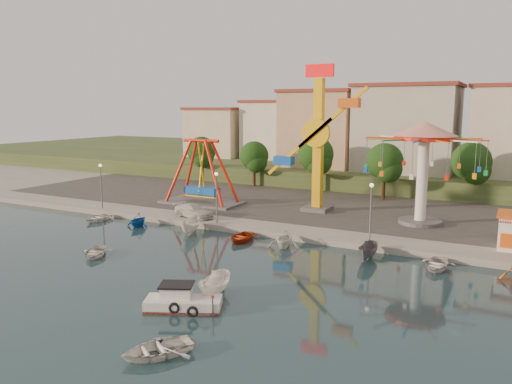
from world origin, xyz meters
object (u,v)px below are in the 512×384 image
Objects in this scene: skiff at (215,286)px; rowboat_a at (95,252)px; kamikaze_tower at (321,143)px; van at (194,211)px; cabin_motorboat at (182,302)px; pirate_ship_ride at (202,173)px; wave_swinger at (424,150)px.

rowboat_a is at bearing 157.73° from skiff.
kamikaze_tower is 3.37× the size of van.
cabin_motorboat is (1.87, -29.06, -7.98)m from kamikaze_tower.
van reaches higher than skiff.
pirate_ship_ride reaches higher than skiff.
kamikaze_tower is 4.82× the size of rowboat_a.
cabin_motorboat is 1.27× the size of skiff.
pirate_ship_ride is 21.76m from rowboat_a.
wave_swinger is 3.39× the size of rowboat_a.
skiff is (-8.63, -25.58, -7.44)m from wave_swinger.
skiff is (2.66, -26.49, -7.67)m from kamikaze_tower.
wave_swinger is 2.32× the size of cabin_motorboat.
wave_swinger reaches higher than van.
cabin_motorboat is (16.46, -26.77, -3.95)m from pirate_ship_ride.
pirate_ship_ride is 8.44m from van.
rowboat_a is (-11.23, -23.40, -8.07)m from kamikaze_tower.
kamikaze_tower is at bearing 175.39° from wave_swinger.
kamikaze_tower is at bearing 8.91° from pirate_ship_ride.
skiff reaches higher than rowboat_a.
cabin_motorboat is 14.27m from rowboat_a.
cabin_motorboat reaches higher than rowboat_a.
wave_swinger is (25.89, 1.38, 3.80)m from pirate_ship_ride.
van is (-13.64, 17.22, 0.55)m from skiff.
van is (0.25, 14.13, 0.96)m from rowboat_a.
wave_swinger is at bearing -56.94° from van.
cabin_motorboat is at bearing -116.81° from skiff.
van is at bearing 56.53° from rowboat_a.
cabin_motorboat is 2.71m from skiff.
kamikaze_tower is 16.04m from van.
rowboat_a is at bearing -168.52° from van.
kamikaze_tower is 1.42× the size of wave_swinger.
pirate_ship_ride is 2.04× the size of van.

